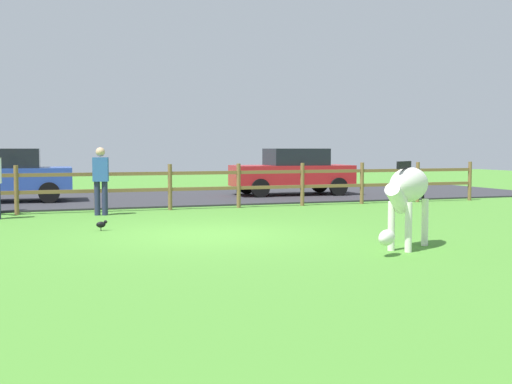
# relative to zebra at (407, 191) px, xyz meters

# --- Properties ---
(ground_plane) EXTENTS (60.00, 60.00, 0.00)m
(ground_plane) POSITION_rel_zebra_xyz_m (-2.57, 2.73, -0.93)
(ground_plane) COLOR #47842D
(parking_asphalt) EXTENTS (28.00, 7.40, 0.05)m
(parking_asphalt) POSITION_rel_zebra_xyz_m (-2.57, 12.03, -0.90)
(parking_asphalt) COLOR #2D2D33
(parking_asphalt) RESTS_ON ground_plane
(paddock_fence) EXTENTS (20.89, 0.11, 1.20)m
(paddock_fence) POSITION_rel_zebra_xyz_m (-3.18, 7.73, -0.24)
(paddock_fence) COLOR brown
(paddock_fence) RESTS_ON ground_plane
(zebra) EXTENTS (1.62, 1.36, 1.41)m
(zebra) POSITION_rel_zebra_xyz_m (0.00, 0.00, 0.00)
(zebra) COLOR white
(zebra) RESTS_ON ground_plane
(crow_on_grass) EXTENTS (0.22, 0.10, 0.20)m
(crow_on_grass) POSITION_rel_zebra_xyz_m (-4.39, 3.96, -0.80)
(crow_on_grass) COLOR black
(crow_on_grass) RESTS_ON ground_plane
(parked_car_blue) EXTENTS (4.06, 2.00, 1.56)m
(parked_car_blue) POSITION_rel_zebra_xyz_m (-6.46, 11.32, -0.08)
(parked_car_blue) COLOR #2D4CAD
(parked_car_blue) RESTS_ON parking_asphalt
(parked_car_red) EXTENTS (4.09, 2.08, 1.56)m
(parked_car_red) POSITION_rel_zebra_xyz_m (2.69, 11.19, -0.08)
(parked_car_red) COLOR red
(parked_car_red) RESTS_ON parking_asphalt
(visitor_right_of_tree) EXTENTS (0.40, 0.30, 1.64)m
(visitor_right_of_tree) POSITION_rel_zebra_xyz_m (-4.08, 6.96, -0.02)
(visitor_right_of_tree) COLOR #232847
(visitor_right_of_tree) RESTS_ON ground_plane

